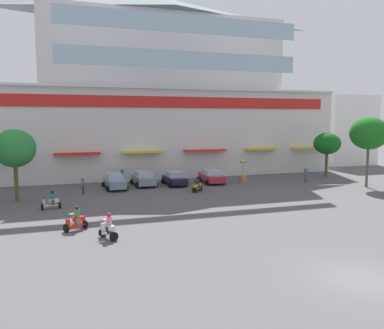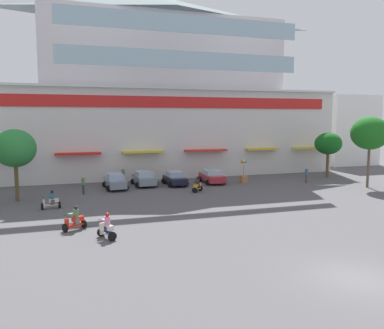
{
  "view_description": "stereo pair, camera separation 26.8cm",
  "coord_description": "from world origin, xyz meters",
  "px_view_note": "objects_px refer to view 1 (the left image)",
  "views": [
    {
      "loc": [
        -11.99,
        -13.18,
        6.91
      ],
      "look_at": [
        -1.31,
        19.46,
        2.89
      ],
      "focal_mm": 36.48,
      "sensor_mm": 36.0,
      "label": 1
    },
    {
      "loc": [
        -11.73,
        -13.27,
        6.91
      ],
      "look_at": [
        -1.31,
        19.46,
        2.89
      ],
      "focal_mm": 36.48,
      "sensor_mm": 36.0,
      "label": 2
    }
  ],
  "objects_px": {
    "plaza_tree_1": "(369,133)",
    "scooter_rider_4": "(197,186)",
    "parked_car_3": "(211,176)",
    "pedestrian_0": "(122,174)",
    "parked_car_1": "(144,178)",
    "pedestrian_1": "(83,184)",
    "pedestrian_2": "(306,174)",
    "plaza_tree_0": "(14,149)",
    "parked_car_0": "(115,181)",
    "parked_car_2": "(174,178)",
    "plaza_tree_3": "(327,144)",
    "scooter_rider_2": "(51,202)",
    "scooter_rider_3": "(108,228)",
    "scooter_rider_0": "(76,220)",
    "balloon_vendor_cart": "(243,172)"
  },
  "relations": [
    {
      "from": "parked_car_1",
      "to": "plaza_tree_3",
      "type": "bearing_deg",
      "value": -1.91
    },
    {
      "from": "plaza_tree_1",
      "to": "parked_car_1",
      "type": "relative_size",
      "value": 1.77
    },
    {
      "from": "scooter_rider_2",
      "to": "parked_car_0",
      "type": "bearing_deg",
      "value": 51.78
    },
    {
      "from": "parked_car_0",
      "to": "balloon_vendor_cart",
      "type": "xyz_separation_m",
      "value": [
        13.84,
        -0.28,
        0.33
      ]
    },
    {
      "from": "parked_car_1",
      "to": "pedestrian_2",
      "type": "height_order",
      "value": "pedestrian_2"
    },
    {
      "from": "scooter_rider_3",
      "to": "pedestrian_0",
      "type": "distance_m",
      "value": 20.18
    },
    {
      "from": "plaza_tree_1",
      "to": "pedestrian_1",
      "type": "relative_size",
      "value": 4.07
    },
    {
      "from": "scooter_rider_0",
      "to": "parked_car_2",
      "type": "bearing_deg",
      "value": 53.93
    },
    {
      "from": "parked_car_3",
      "to": "scooter_rider_0",
      "type": "bearing_deg",
      "value": -135.52
    },
    {
      "from": "plaza_tree_3",
      "to": "scooter_rider_2",
      "type": "xyz_separation_m",
      "value": [
        -30.66,
        -7.44,
        -3.4
      ]
    },
    {
      "from": "parked_car_0",
      "to": "balloon_vendor_cart",
      "type": "relative_size",
      "value": 1.69
    },
    {
      "from": "parked_car_2",
      "to": "pedestrian_0",
      "type": "bearing_deg",
      "value": 146.61
    },
    {
      "from": "plaza_tree_3",
      "to": "scooter_rider_4",
      "type": "relative_size",
      "value": 3.52
    },
    {
      "from": "scooter_rider_3",
      "to": "pedestrian_1",
      "type": "distance_m",
      "value": 14.25
    },
    {
      "from": "plaza_tree_1",
      "to": "scooter_rider_4",
      "type": "relative_size",
      "value": 4.73
    },
    {
      "from": "pedestrian_1",
      "to": "pedestrian_2",
      "type": "relative_size",
      "value": 1.05
    },
    {
      "from": "scooter_rider_4",
      "to": "balloon_vendor_cart",
      "type": "height_order",
      "value": "balloon_vendor_cart"
    },
    {
      "from": "scooter_rider_4",
      "to": "pedestrian_0",
      "type": "distance_m",
      "value": 9.72
    },
    {
      "from": "scooter_rider_0",
      "to": "parked_car_3",
      "type": "bearing_deg",
      "value": 44.48
    },
    {
      "from": "scooter_rider_3",
      "to": "pedestrian_0",
      "type": "height_order",
      "value": "pedestrian_0"
    },
    {
      "from": "scooter_rider_3",
      "to": "plaza_tree_0",
      "type": "bearing_deg",
      "value": 115.59
    },
    {
      "from": "pedestrian_0",
      "to": "parked_car_1",
      "type": "bearing_deg",
      "value": -55.81
    },
    {
      "from": "plaza_tree_3",
      "to": "scooter_rider_3",
      "type": "height_order",
      "value": "plaza_tree_3"
    },
    {
      "from": "scooter_rider_0",
      "to": "scooter_rider_2",
      "type": "height_order",
      "value": "scooter_rider_0"
    },
    {
      "from": "parked_car_2",
      "to": "balloon_vendor_cart",
      "type": "xyz_separation_m",
      "value": [
        7.6,
        -0.61,
        0.38
      ]
    },
    {
      "from": "plaza_tree_0",
      "to": "parked_car_3",
      "type": "height_order",
      "value": "plaza_tree_0"
    },
    {
      "from": "plaza_tree_3",
      "to": "scooter_rider_2",
      "type": "height_order",
      "value": "plaza_tree_3"
    },
    {
      "from": "parked_car_2",
      "to": "pedestrian_0",
      "type": "xyz_separation_m",
      "value": [
        -4.96,
        3.27,
        0.24
      ]
    },
    {
      "from": "plaza_tree_3",
      "to": "pedestrian_0",
      "type": "relative_size",
      "value": 3.17
    },
    {
      "from": "plaza_tree_1",
      "to": "parked_car_0",
      "type": "xyz_separation_m",
      "value": [
        -24.55,
        6.83,
        -4.7
      ]
    },
    {
      "from": "parked_car_0",
      "to": "pedestrian_0",
      "type": "distance_m",
      "value": 3.82
    },
    {
      "from": "pedestrian_0",
      "to": "parked_car_3",
      "type": "bearing_deg",
      "value": -19.3
    },
    {
      "from": "parked_car_0",
      "to": "scooter_rider_4",
      "type": "height_order",
      "value": "parked_car_0"
    },
    {
      "from": "plaza_tree_1",
      "to": "parked_car_0",
      "type": "relative_size",
      "value": 1.67
    },
    {
      "from": "scooter_rider_0",
      "to": "scooter_rider_3",
      "type": "xyz_separation_m",
      "value": [
        1.73,
        -2.44,
        0.02
      ]
    },
    {
      "from": "parked_car_3",
      "to": "scooter_rider_3",
      "type": "xyz_separation_m",
      "value": [
        -12.75,
        -16.65,
        -0.09
      ]
    },
    {
      "from": "parked_car_3",
      "to": "pedestrian_0",
      "type": "bearing_deg",
      "value": 160.7
    },
    {
      "from": "parked_car_1",
      "to": "pedestrian_0",
      "type": "xyz_separation_m",
      "value": [
        -1.82,
        2.68,
        0.18
      ]
    },
    {
      "from": "pedestrian_1",
      "to": "pedestrian_2",
      "type": "distance_m",
      "value": 23.49
    },
    {
      "from": "parked_car_0",
      "to": "parked_car_2",
      "type": "distance_m",
      "value": 6.24
    },
    {
      "from": "plaza_tree_0",
      "to": "pedestrian_2",
      "type": "distance_m",
      "value": 29.15
    },
    {
      "from": "plaza_tree_1",
      "to": "balloon_vendor_cart",
      "type": "xyz_separation_m",
      "value": [
        -10.72,
        6.55,
        -4.37
      ]
    },
    {
      "from": "plaza_tree_3",
      "to": "parked_car_2",
      "type": "xyz_separation_m",
      "value": [
        -18.72,
        0.14,
        -3.27
      ]
    },
    {
      "from": "pedestrian_0",
      "to": "pedestrian_2",
      "type": "bearing_deg",
      "value": -17.29
    },
    {
      "from": "scooter_rider_2",
      "to": "parked_car_3",
      "type": "bearing_deg",
      "value": 25.39
    },
    {
      "from": "plaza_tree_3",
      "to": "balloon_vendor_cart",
      "type": "distance_m",
      "value": 11.5
    },
    {
      "from": "scooter_rider_3",
      "to": "balloon_vendor_cart",
      "type": "distance_m",
      "value": 22.73
    },
    {
      "from": "pedestrian_0",
      "to": "pedestrian_2",
      "type": "xyz_separation_m",
      "value": [
        19.11,
        -5.95,
        -0.01
      ]
    },
    {
      "from": "parked_car_1",
      "to": "balloon_vendor_cart",
      "type": "bearing_deg",
      "value": -6.37
    },
    {
      "from": "scooter_rider_0",
      "to": "pedestrian_2",
      "type": "bearing_deg",
      "value": 25.12
    }
  ]
}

